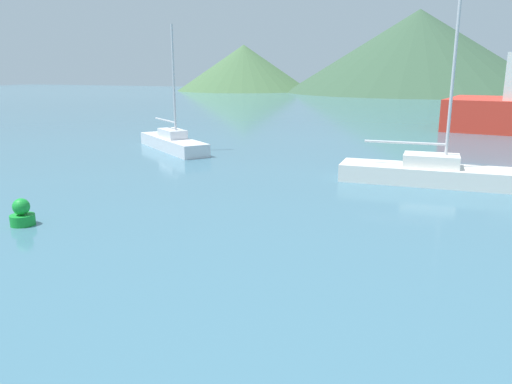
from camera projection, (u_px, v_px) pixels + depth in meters
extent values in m
cube|color=white|center=(430.00, 175.00, 19.87)|extent=(7.11, 2.22, 0.69)
cube|color=white|center=(431.00, 160.00, 19.73)|extent=(2.17, 1.40, 0.49)
cylinder|color=#BCBCC1|center=(457.00, 39.00, 18.46)|extent=(0.12, 0.12, 9.69)
cylinder|color=#BCBCC1|center=(405.00, 143.00, 19.92)|extent=(3.16, 0.27, 0.10)
cube|color=silver|center=(173.00, 144.00, 28.20)|extent=(6.34, 5.20, 0.69)
cube|color=silver|center=(172.00, 134.00, 28.06)|extent=(2.25, 2.03, 0.48)
cylinder|color=#BCBCC1|center=(174.00, 83.00, 26.96)|extent=(0.12, 0.12, 6.09)
cylinder|color=#BCBCC1|center=(165.00, 120.00, 28.75)|extent=(2.52, 1.89, 0.10)
cylinder|color=green|center=(23.00, 220.00, 14.58)|extent=(0.70, 0.70, 0.31)
sphere|color=green|center=(21.00, 207.00, 14.49)|extent=(0.49, 0.49, 0.49)
cone|color=#476B42|center=(244.00, 68.00, 108.17)|extent=(28.95, 28.95, 9.63)
cone|color=#38563D|center=(417.00, 51.00, 98.33)|extent=(51.64, 51.64, 15.87)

